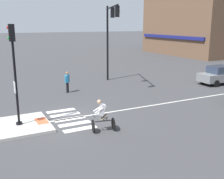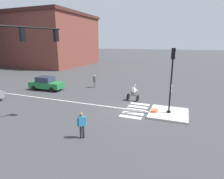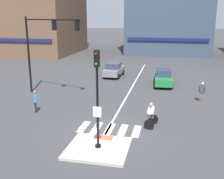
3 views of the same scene
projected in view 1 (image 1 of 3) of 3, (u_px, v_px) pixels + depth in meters
ground_plane at (65, 120)px, 15.62m from camera, size 300.00×300.00×0.00m
traffic_island at (19, 126)px, 14.50m from camera, size 3.25×3.04×0.15m
tactile_pad_front at (42, 121)px, 14.99m from camera, size 1.10×0.60×0.01m
signal_pole at (14, 66)px, 13.75m from camera, size 0.44×0.38×5.15m
crosswalk_stripe_a at (61, 111)px, 17.21m from camera, size 0.44×1.80×0.01m
crosswalk_stripe_b at (65, 115)px, 16.47m from camera, size 0.44×1.80×0.01m
crosswalk_stripe_c at (70, 119)px, 15.73m from camera, size 0.44×1.80×0.01m
crosswalk_stripe_d at (75, 124)px, 14.99m from camera, size 0.44×1.80×0.01m
crosswalk_stripe_e at (80, 129)px, 14.25m from camera, size 0.44×1.80×0.01m
lane_centre_line at (197, 98)px, 20.08m from camera, size 0.14×28.00×0.01m
traffic_light_mast at (110, 30)px, 23.66m from camera, size 5.74×2.10×6.86m
building_far_block at (209, 2)px, 48.31m from camera, size 17.69×16.75×17.71m
car_grey_westbound_distant at (220, 75)px, 24.66m from camera, size 1.98×4.17×1.64m
cyclist at (102, 115)px, 13.73m from camera, size 0.86×1.20×1.68m
pedestrian_at_curb_left at (67, 80)px, 21.51m from camera, size 0.39×0.46×1.67m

